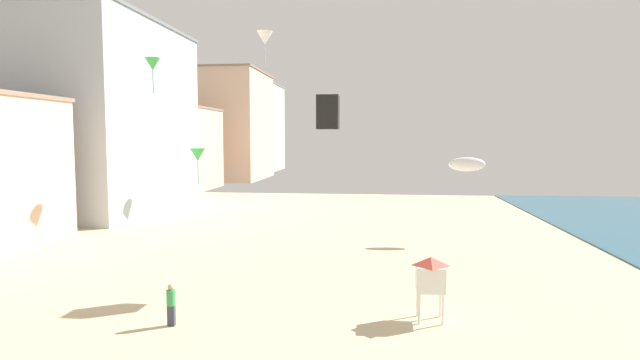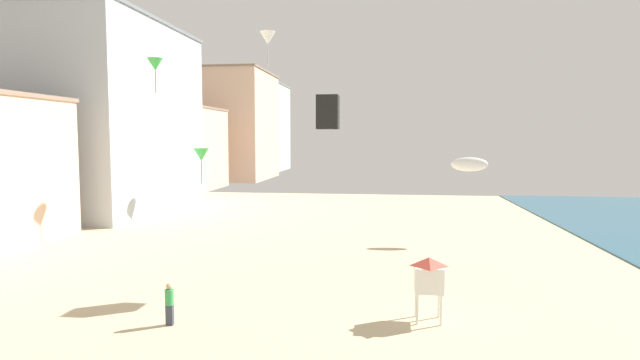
# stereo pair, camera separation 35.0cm
# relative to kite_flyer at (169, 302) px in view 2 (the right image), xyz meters

# --- Properties ---
(boardwalk_hotel_mid) EXTENTS (15.08, 21.18, 18.49)m
(boardwalk_hotel_mid) POSITION_rel_kite_flyer_xyz_m (-20.72, 30.07, 8.33)
(boardwalk_hotel_mid) COLOR #ADB7C1
(boardwalk_hotel_mid) RESTS_ON ground
(boardwalk_hotel_far) EXTENTS (10.84, 12.68, 11.38)m
(boardwalk_hotel_far) POSITION_rel_kite_flyer_xyz_m (-20.72, 50.65, 4.78)
(boardwalk_hotel_far) COLOR beige
(boardwalk_hotel_far) RESTS_ON ground
(boardwalk_hotel_distant) EXTENTS (17.34, 18.22, 18.65)m
(boardwalk_hotel_distant) POSITION_rel_kite_flyer_xyz_m (-20.72, 69.66, 8.41)
(boardwalk_hotel_distant) COLOR beige
(boardwalk_hotel_distant) RESTS_ON ground
(boardwalk_hotel_furthest) EXTENTS (13.42, 20.73, 18.82)m
(boardwalk_hotel_furthest) POSITION_rel_kite_flyer_xyz_m (-20.72, 90.71, 8.50)
(boardwalk_hotel_furthest) COLOR #B7C6B2
(boardwalk_hotel_furthest) RESTS_ON ground
(kite_flyer) EXTENTS (0.34, 0.34, 1.64)m
(kite_flyer) POSITION_rel_kite_flyer_xyz_m (0.00, 0.00, 0.00)
(kite_flyer) COLOR #383D4C
(kite_flyer) RESTS_ON ground
(lifeguard_stand) EXTENTS (1.10, 1.10, 2.55)m
(lifeguard_stand) POSITION_rel_kite_flyer_xyz_m (9.91, 1.72, 0.92)
(lifeguard_stand) COLOR white
(lifeguard_stand) RESTS_ON ground
(kite_black_box) EXTENTS (1.05, 1.05, 1.65)m
(kite_black_box) POSITION_rel_kite_flyer_xyz_m (5.37, 6.62, 7.52)
(kite_black_box) COLOR black
(kite_white_delta) EXTENTS (1.23, 1.23, 2.79)m
(kite_white_delta) POSITION_rel_kite_flyer_xyz_m (-1.06, 21.65, 14.03)
(kite_white_delta) COLOR white
(kite_green_delta) EXTENTS (1.00, 1.00, 2.27)m
(kite_green_delta) POSITION_rel_kite_flyer_xyz_m (-6.82, 14.03, 11.05)
(kite_green_delta) COLOR green
(kite_white_parafoil) EXTENTS (2.51, 0.70, 0.98)m
(kite_white_parafoil) POSITION_rel_kite_flyer_xyz_m (13.92, 18.16, 4.45)
(kite_white_parafoil) COLOR white
(kite_green_delta_2) EXTENTS (1.42, 1.42, 3.22)m
(kite_green_delta_2) POSITION_rel_kite_flyer_xyz_m (-8.18, 25.86, 4.77)
(kite_green_delta_2) COLOR green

